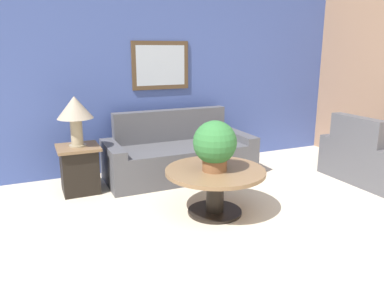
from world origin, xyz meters
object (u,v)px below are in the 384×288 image
at_px(couch_main, 179,156).
at_px(potted_plant_on_table, 215,144).
at_px(armchair, 372,159).
at_px(coffee_table, 215,182).
at_px(side_table, 79,169).
at_px(table_lamp, 75,111).

xyz_separation_m(couch_main, potted_plant_on_table, (-0.14, -1.35, 0.49)).
bearing_deg(armchair, potted_plant_on_table, 92.61).
height_order(couch_main, armchair, same).
bearing_deg(coffee_table, side_table, 134.89).
relative_size(couch_main, side_table, 3.48).
bearing_deg(side_table, table_lamp, -116.57).
xyz_separation_m(side_table, table_lamp, (-0.00, -0.00, 0.72)).
distance_m(couch_main, coffee_table, 1.33).
bearing_deg(coffee_table, armchair, 2.50).
xyz_separation_m(side_table, potted_plant_on_table, (1.22, -1.28, 0.48)).
bearing_deg(table_lamp, potted_plant_on_table, -46.33).
bearing_deg(table_lamp, armchair, -17.16).
distance_m(side_table, table_lamp, 0.72).
relative_size(armchair, table_lamp, 1.86).
height_order(coffee_table, table_lamp, table_lamp).
relative_size(coffee_table, side_table, 1.82).
height_order(coffee_table, potted_plant_on_table, potted_plant_on_table).
xyz_separation_m(table_lamp, potted_plant_on_table, (1.22, -1.28, -0.24)).
relative_size(couch_main, coffee_table, 1.91).
xyz_separation_m(couch_main, table_lamp, (-1.36, -0.07, 0.73)).
distance_m(couch_main, armchair, 2.63).
xyz_separation_m(armchair, potted_plant_on_table, (-2.47, -0.14, 0.50)).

